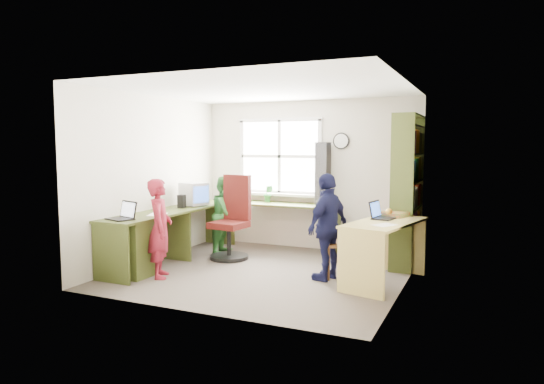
# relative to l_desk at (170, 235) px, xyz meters

# --- Properties ---
(room) EXTENTS (3.64, 3.44, 2.44)m
(room) POSITION_rel_l_desk_xyz_m (1.32, 0.38, 0.76)
(room) COLOR #4A423A
(room) RESTS_ON ground
(l_desk) EXTENTS (2.38, 2.95, 0.75)m
(l_desk) POSITION_rel_l_desk_xyz_m (0.00, 0.00, 0.00)
(l_desk) COLOR #424D1F
(l_desk) RESTS_ON ground
(right_desk) EXTENTS (0.88, 1.43, 0.76)m
(right_desk) POSITION_rel_l_desk_xyz_m (2.86, 0.41, 0.10)
(right_desk) COLOR #DFCC6F
(right_desk) RESTS_ON ground
(bookshelf) EXTENTS (0.30, 1.02, 2.10)m
(bookshelf) POSITION_rel_l_desk_xyz_m (2.96, 1.47, 0.55)
(bookshelf) COLOR #424D1F
(bookshelf) RESTS_ON ground
(swivel_chair) EXTENTS (0.63, 0.63, 1.24)m
(swivel_chair) POSITION_rel_l_desk_xyz_m (0.52, 0.85, 0.08)
(swivel_chair) COLOR black
(swivel_chair) RESTS_ON ground
(wooden_chair) EXTENTS (0.49, 0.49, 0.91)m
(wooden_chair) POSITION_rel_l_desk_xyz_m (2.25, 0.44, 0.04)
(wooden_chair) COLOR brown
(wooden_chair) RESTS_ON ground
(crt_monitor) EXTENTS (0.45, 0.43, 0.36)m
(crt_monitor) POSITION_rel_l_desk_xyz_m (-0.17, 0.88, 0.48)
(crt_monitor) COLOR silver
(crt_monitor) RESTS_ON l_desk
(laptop_left) EXTENTS (0.40, 0.36, 0.23)m
(laptop_left) POSITION_rel_l_desk_xyz_m (-0.21, -0.67, 0.35)
(laptop_left) COLOR black
(laptop_left) RESTS_ON l_desk
(laptop_right) EXTENTS (0.32, 0.36, 0.22)m
(laptop_right) POSITION_rel_l_desk_xyz_m (2.76, 0.61, 0.36)
(laptop_right) COLOR black
(laptop_right) RESTS_ON right_desk
(speaker_a) EXTENTS (0.10, 0.10, 0.20)m
(speaker_a) POSITION_rel_l_desk_xyz_m (-0.19, 0.58, 0.39)
(speaker_a) COLOR black
(speaker_a) RESTS_ON l_desk
(speaker_b) EXTENTS (0.10, 0.10, 0.18)m
(speaker_b) POSITION_rel_l_desk_xyz_m (-0.14, 1.10, 0.39)
(speaker_b) COLOR black
(speaker_b) RESTS_ON l_desk
(cd_tower) EXTENTS (0.22, 0.20, 0.98)m
(cd_tower) POSITION_rel_l_desk_xyz_m (1.61, 1.82, 0.78)
(cd_tower) COLOR black
(cd_tower) RESTS_ON l_desk
(game_box) EXTENTS (0.39, 0.39, 0.06)m
(game_box) POSITION_rel_l_desk_xyz_m (2.89, 0.87, 0.34)
(game_box) COLOR red
(game_box) RESTS_ON right_desk
(paper_a) EXTENTS (0.32, 0.37, 0.00)m
(paper_a) POSITION_rel_l_desk_xyz_m (-0.08, -0.15, 0.30)
(paper_a) COLOR white
(paper_a) RESTS_ON l_desk
(paper_b) EXTENTS (0.30, 0.33, 0.00)m
(paper_b) POSITION_rel_l_desk_xyz_m (2.91, 0.13, 0.31)
(paper_b) COLOR white
(paper_b) RESTS_ON right_desk
(potted_plant) EXTENTS (0.18, 0.15, 0.28)m
(potted_plant) POSITION_rel_l_desk_xyz_m (0.69, 1.78, 0.43)
(potted_plant) COLOR #307838
(potted_plant) RESTS_ON l_desk
(person_red) EXTENTS (0.50, 0.55, 1.26)m
(person_red) POSITION_rel_l_desk_xyz_m (0.20, -0.47, 0.18)
(person_red) COLOR maroon
(person_red) RESTS_ON ground
(person_green) EXTENTS (0.53, 0.64, 1.20)m
(person_green) POSITION_rel_l_desk_xyz_m (0.25, 1.14, 0.15)
(person_green) COLOR #2F742E
(person_green) RESTS_ON ground
(person_navy) EXTENTS (0.53, 0.84, 1.34)m
(person_navy) POSITION_rel_l_desk_xyz_m (2.18, 0.30, 0.21)
(person_navy) COLOR #121438
(person_navy) RESTS_ON ground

